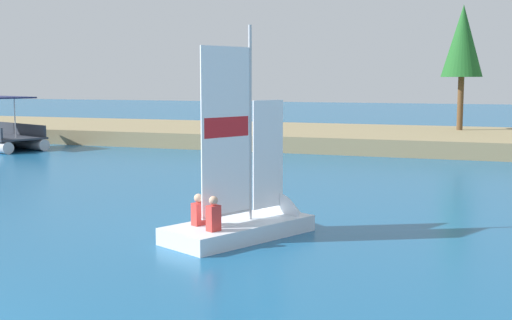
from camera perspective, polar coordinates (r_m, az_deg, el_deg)
name	(u,v)px	position (r m, az deg, el deg)	size (l,w,h in m)	color
shore_bank	(340,137)	(38.15, 7.19, 1.95)	(80.00, 10.85, 0.83)	#897A56
shoreline_tree_left	(463,42)	(39.50, 17.27, 9.64)	(2.28, 2.28, 7.00)	brown
sailboat	(261,218)	(16.08, 0.44, -5.00)	(3.10, 4.31, 5.42)	silver
pontoon_boat	(0,136)	(37.84, -21.05, 1.93)	(5.98, 4.41, 2.78)	#B2B2B7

